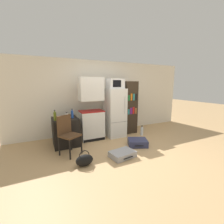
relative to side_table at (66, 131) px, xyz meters
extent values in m
plane|color=tan|center=(1.35, -1.24, -0.38)|extent=(24.00, 24.00, 0.00)
cube|color=silver|center=(1.55, 0.76, 0.84)|extent=(6.40, 0.10, 2.43)
cube|color=black|center=(0.00, 0.00, 0.00)|extent=(0.66, 0.72, 0.76)
cube|color=silver|center=(0.79, 0.12, 0.05)|extent=(0.69, 0.47, 0.85)
cube|color=maroon|center=(0.79, 0.12, 0.49)|extent=(0.70, 0.48, 0.03)
cube|color=silver|center=(0.79, 0.12, 1.14)|extent=(0.69, 0.40, 0.68)
cube|color=black|center=(0.79, -0.11, -0.34)|extent=(0.66, 0.01, 0.08)
cube|color=silver|center=(1.56, 0.08, 0.39)|extent=(0.58, 0.56, 1.53)
cube|color=gray|center=(1.56, -0.21, 0.14)|extent=(0.55, 0.01, 0.01)
cylinder|color=silver|center=(1.75, -0.22, 0.66)|extent=(0.02, 0.02, 0.54)
cube|color=silver|center=(1.56, 0.08, 1.30)|extent=(0.47, 0.40, 0.30)
cube|color=black|center=(1.52, -0.13, 1.30)|extent=(0.27, 0.01, 0.20)
cube|color=#2D2319|center=(2.17, 0.18, 0.50)|extent=(0.45, 0.35, 1.76)
cube|color=teal|center=(2.03, 0.00, 0.39)|extent=(0.06, 0.01, 0.17)
cube|color=#661E75|center=(2.12, 0.00, 0.41)|extent=(0.08, 0.01, 0.21)
cube|color=red|center=(2.22, 0.00, 0.42)|extent=(0.07, 0.01, 0.23)
cube|color=brown|center=(2.31, 0.00, 0.40)|extent=(0.06, 0.01, 0.19)
cube|color=#1E7033|center=(2.03, 0.00, 0.85)|extent=(0.07, 0.01, 0.17)
cube|color=orange|center=(2.12, 0.00, 0.87)|extent=(0.06, 0.01, 0.22)
cube|color=teal|center=(2.22, 0.00, 0.87)|extent=(0.06, 0.01, 0.22)
cube|color=black|center=(2.31, 0.00, 0.87)|extent=(0.07, 0.01, 0.22)
cylinder|color=#1E47A3|center=(0.19, -0.08, 0.48)|extent=(0.07, 0.07, 0.20)
cylinder|color=#1E47A3|center=(0.19, -0.08, 0.59)|extent=(0.03, 0.03, 0.04)
cylinder|color=black|center=(0.19, -0.08, 0.62)|extent=(0.03, 0.03, 0.02)
cylinder|color=white|center=(0.02, -0.20, 0.45)|extent=(0.07, 0.07, 0.15)
cylinder|color=white|center=(0.02, -0.20, 0.54)|extent=(0.03, 0.03, 0.03)
cylinder|color=black|center=(0.02, -0.20, 0.56)|extent=(0.04, 0.04, 0.02)
cylinder|color=#566619|center=(-0.26, -0.18, 0.48)|extent=(0.07, 0.07, 0.21)
cylinder|color=#566619|center=(-0.26, -0.18, 0.61)|extent=(0.03, 0.03, 0.04)
cylinder|color=black|center=(-0.26, -0.18, 0.64)|extent=(0.03, 0.03, 0.02)
cylinder|color=silver|center=(0.09, 0.00, 0.40)|extent=(0.15, 0.15, 0.04)
cylinder|color=black|center=(-0.06, -0.92, -0.15)|extent=(0.04, 0.04, 0.45)
cylinder|color=black|center=(0.25, -0.73, -0.15)|extent=(0.04, 0.04, 0.45)
cylinder|color=black|center=(-0.25, -0.61, -0.15)|extent=(0.04, 0.04, 0.45)
cylinder|color=black|center=(0.06, -0.42, -0.15)|extent=(0.04, 0.04, 0.45)
cube|color=#4C331E|center=(0.00, -0.67, 0.09)|extent=(0.55, 0.55, 0.04)
cube|color=#4C331E|center=(-0.09, -0.51, 0.34)|extent=(0.35, 0.24, 0.45)
cube|color=#99999E|center=(1.06, -1.31, -0.31)|extent=(0.61, 0.47, 0.13)
cylinder|color=black|center=(1.09, -1.53, -0.31)|extent=(0.25, 0.06, 0.02)
cube|color=navy|center=(1.76, -0.92, -0.29)|extent=(0.63, 0.59, 0.18)
cylinder|color=black|center=(1.66, -1.13, -0.29)|extent=(0.22, 0.11, 0.02)
ellipsoid|color=black|center=(0.16, -1.31, -0.26)|extent=(0.36, 0.20, 0.24)
torus|color=black|center=(0.16, -1.31, -0.15)|extent=(0.21, 0.02, 0.21)
cylinder|color=silver|center=(2.38, -0.28, -0.25)|extent=(0.10, 0.10, 0.25)
cylinder|color=silver|center=(2.38, -0.28, -0.10)|extent=(0.04, 0.04, 0.05)
cylinder|color=black|center=(2.38, -0.28, -0.07)|extent=(0.05, 0.05, 0.03)
camera|label=1|loc=(-0.56, -4.12, 1.27)|focal=24.00mm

